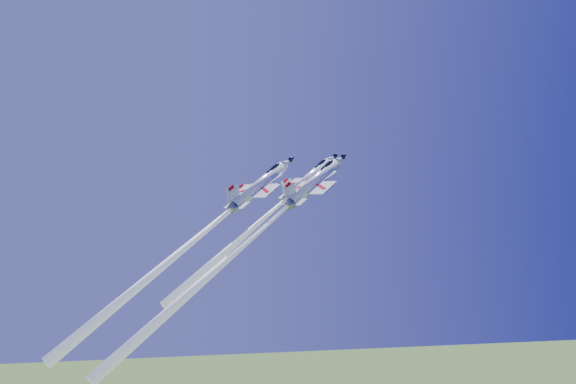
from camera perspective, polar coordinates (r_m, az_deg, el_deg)
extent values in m
cylinder|color=white|center=(121.00, 1.87, 1.17)|extent=(8.19, 5.91, 10.71)
cone|color=white|center=(125.00, 3.87, 2.92)|extent=(3.31, 2.96, 2.94)
cone|color=black|center=(125.97, 4.32, 3.31)|extent=(1.67, 1.49, 1.48)
cone|color=slate|center=(117.55, -0.09, -0.55)|extent=(2.76, 2.63, 2.07)
ellipsoid|color=black|center=(123.32, 3.05, 2.59)|extent=(3.05, 2.23, 2.49)
cube|color=black|center=(122.39, 2.58, 2.32)|extent=(1.02, 0.62, 0.88)
cube|color=white|center=(120.44, 1.57, 0.76)|extent=(7.19, 9.88, 2.81)
cube|color=white|center=(123.25, 2.19, 1.66)|extent=(2.94, 2.24, 2.00)
cube|color=white|center=(121.43, 2.96, 1.68)|extent=(2.94, 2.24, 2.00)
cube|color=white|center=(118.07, 0.22, -0.34)|extent=(3.83, 5.38, 1.45)
cube|color=white|center=(117.64, -0.03, 0.40)|extent=(3.28, 1.83, 3.77)
cube|color=#BB091A|center=(117.33, -0.21, 1.01)|extent=(1.22, 0.72, 1.14)
cube|color=black|center=(121.32, 2.05, 0.81)|extent=(7.51, 3.87, 5.91)
sphere|color=white|center=(117.42, -0.17, -0.62)|extent=(1.13, 1.03, 0.97)
cone|color=white|center=(110.47, -5.19, -5.01)|extent=(17.43, 11.45, 25.57)
cylinder|color=white|center=(124.25, -2.32, 0.66)|extent=(7.26, 5.24, 9.49)
cone|color=white|center=(127.48, -0.47, 2.20)|extent=(2.94, 2.62, 2.61)
cone|color=black|center=(128.26, -0.06, 2.55)|extent=(1.48, 1.32, 1.31)
cone|color=slate|center=(121.48, -4.11, -0.83)|extent=(2.45, 2.33, 1.83)
ellipsoid|color=black|center=(126.12, -1.23, 1.90)|extent=(2.71, 1.98, 2.20)
cube|color=black|center=(125.36, -1.67, 1.66)|extent=(0.91, 0.55, 0.78)
cube|color=white|center=(123.80, -2.60, 0.31)|extent=(6.37, 8.76, 2.49)
cube|color=white|center=(126.19, -1.98, 1.10)|extent=(2.60, 1.98, 1.77)
cube|color=white|center=(124.47, -1.37, 1.11)|extent=(2.60, 1.98, 1.77)
cube|color=white|center=(121.90, -3.82, -0.64)|extent=(3.40, 4.77, 1.29)
cube|color=white|center=(121.55, -4.05, -0.02)|extent=(2.91, 1.62, 3.35)
cube|color=#BB091A|center=(121.29, -4.21, 0.51)|extent=(1.08, 0.64, 1.01)
cube|color=black|center=(124.52, -2.16, 0.35)|extent=(6.66, 3.43, 5.24)
sphere|color=white|center=(121.38, -4.18, -0.89)|extent=(1.00, 0.91, 0.86)
cone|color=white|center=(112.87, -11.79, -7.19)|extent=(24.15, 15.41, 36.53)
cylinder|color=white|center=(115.73, 2.33, 0.84)|extent=(8.83, 6.37, 11.54)
cone|color=white|center=(120.08, 4.56, 2.82)|extent=(3.57, 3.19, 3.17)
cone|color=black|center=(121.14, 5.05, 3.26)|extent=(1.80, 1.61, 1.59)
cone|color=slate|center=(112.02, 0.12, -1.12)|extent=(2.98, 2.83, 2.23)
ellipsoid|color=black|center=(118.25, 3.64, 2.44)|extent=(3.29, 2.41, 2.68)
cube|color=black|center=(117.24, 3.12, 2.14)|extent=(1.10, 0.66, 0.95)
cube|color=white|center=(115.13, 1.99, 0.38)|extent=(7.75, 10.65, 3.03)
cube|color=white|center=(118.16, 2.67, 1.40)|extent=(3.17, 2.41, 2.15)
cube|color=white|center=(116.21, 3.55, 1.42)|extent=(3.17, 2.41, 2.15)
cube|color=white|center=(112.58, 0.47, -0.87)|extent=(4.13, 5.81, 1.57)
cube|color=white|center=(112.10, 0.19, -0.04)|extent=(3.54, 1.97, 4.07)
cube|color=#BB091A|center=(111.76, -0.01, 0.65)|extent=(1.31, 0.78, 1.23)
cube|color=black|center=(116.09, 2.52, 0.44)|extent=(8.09, 4.17, 6.38)
sphere|color=white|center=(111.88, 0.03, -1.20)|extent=(1.22, 1.11, 1.04)
cone|color=white|center=(102.60, -7.75, -8.03)|extent=(24.16, 15.59, 36.11)
cylinder|color=white|center=(113.93, -2.58, 0.55)|extent=(8.75, 6.31, 11.44)
cone|color=white|center=(117.83, -0.16, 2.57)|extent=(3.54, 3.16, 3.14)
cone|color=black|center=(118.78, 0.38, 3.02)|extent=(1.78, 1.59, 1.58)
cone|color=slate|center=(110.66, -4.95, -1.42)|extent=(2.95, 2.81, 2.21)
ellipsoid|color=black|center=(116.18, -1.15, 2.18)|extent=(3.26, 2.39, 2.66)
cube|color=black|center=(115.27, -1.72, 1.87)|extent=(1.09, 0.66, 0.94)
cube|color=white|center=(113.40, -2.94, 0.09)|extent=(7.68, 10.55, 3.00)
cube|color=white|center=(116.27, -2.13, 1.13)|extent=(3.14, 2.39, 2.14)
cube|color=white|center=(114.19, -1.33, 1.14)|extent=(3.14, 2.39, 2.14)
cube|color=white|center=(111.15, -4.57, -1.17)|extent=(4.10, 5.75, 1.55)
cube|color=white|center=(110.72, -4.87, -0.34)|extent=(3.51, 1.95, 4.03)
cube|color=#BB091A|center=(110.41, -5.09, 0.36)|extent=(1.30, 0.77, 1.22)
cube|color=black|center=(114.26, -2.36, 0.15)|extent=(8.02, 4.13, 6.32)
sphere|color=white|center=(110.54, -5.04, -1.50)|extent=(1.21, 1.10, 1.03)
cone|color=white|center=(103.45, -12.29, -7.48)|extent=(21.55, 14.00, 31.97)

